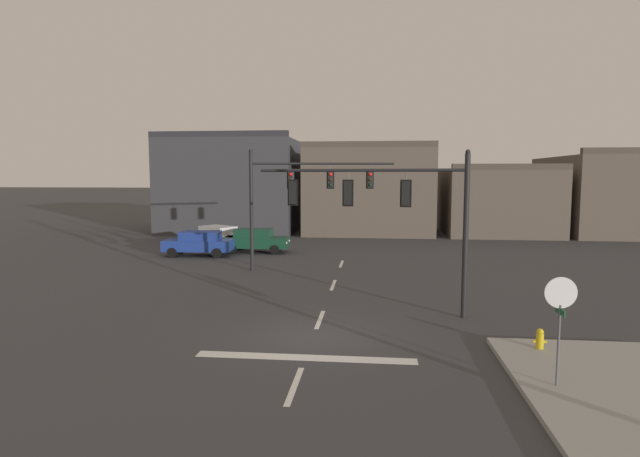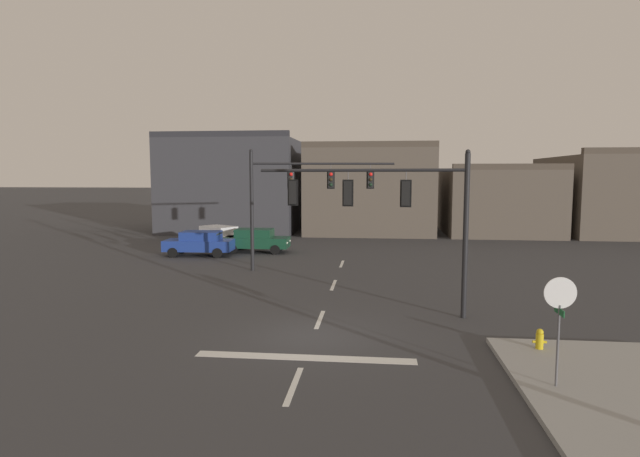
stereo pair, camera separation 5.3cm
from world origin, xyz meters
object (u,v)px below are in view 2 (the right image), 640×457
object	(u,v)px
car_lot_nearside	(256,240)
fire_hydrant	(539,343)
car_lot_middle	(220,237)
signal_mast_near_side	(392,204)
car_lot_farside	(200,243)
signal_mast_far_side	(299,189)
stop_sign	(560,305)

from	to	relation	value
car_lot_nearside	fire_hydrant	distance (m)	22.95
car_lot_nearside	car_lot_middle	world-z (taller)	same
signal_mast_near_side	car_lot_farside	xyz separation A→B (m)	(-12.07, 12.93, -3.31)
signal_mast_near_side	signal_mast_far_side	bearing A→B (deg)	119.57
signal_mast_far_side	fire_hydrant	size ratio (longest dim) A/B	10.45
car_lot_nearside	signal_mast_far_side	bearing A→B (deg)	-58.26
car_lot_middle	car_lot_farside	xyz separation A→B (m)	(-0.29, -3.42, 0.00)
car_lot_nearside	signal_mast_near_side	bearing A→B (deg)	-59.49
car_lot_middle	signal_mast_far_side	bearing A→B (deg)	-48.48
signal_mast_far_side	stop_sign	distance (m)	17.77
signal_mast_near_side	car_lot_middle	xyz separation A→B (m)	(-11.78, 16.36, -3.31)
signal_mast_near_side	signal_mast_far_side	size ratio (longest dim) A/B	1.01
signal_mast_far_side	car_lot_middle	world-z (taller)	signal_mast_far_side
signal_mast_near_side	stop_sign	size ratio (longest dim) A/B	2.79
car_lot_middle	fire_hydrant	size ratio (longest dim) A/B	6.21
car_lot_middle	fire_hydrant	bearing A→B (deg)	-51.93
signal_mast_near_side	car_lot_nearside	size ratio (longest dim) A/B	1.77
signal_mast_near_side	signal_mast_far_side	xyz separation A→B (m)	(-4.83, 8.51, 0.34)
car_lot_nearside	car_lot_farside	size ratio (longest dim) A/B	0.99
signal_mast_near_side	car_lot_middle	size ratio (longest dim) A/B	1.69
stop_sign	car_lot_middle	bearing A→B (deg)	123.84
signal_mast_near_side	car_lot_nearside	world-z (taller)	signal_mast_near_side
signal_mast_near_side	car_lot_nearside	distance (m)	17.55
signal_mast_far_side	car_lot_farside	world-z (taller)	signal_mast_far_side
signal_mast_far_side	stop_sign	bearing A→B (deg)	-60.72
signal_mast_near_side	stop_sign	bearing A→B (deg)	-61.08
signal_mast_far_side	car_lot_nearside	size ratio (longest dim) A/B	1.76
signal_mast_far_side	car_lot_nearside	bearing A→B (deg)	121.74
signal_mast_near_side	car_lot_middle	distance (m)	20.43
stop_sign	car_lot_middle	distance (m)	27.97
stop_sign	car_lot_farside	xyz separation A→B (m)	(-15.85, 19.78, -1.29)
stop_sign	car_lot_nearside	xyz separation A→B (m)	(-12.53, 21.70, -1.29)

